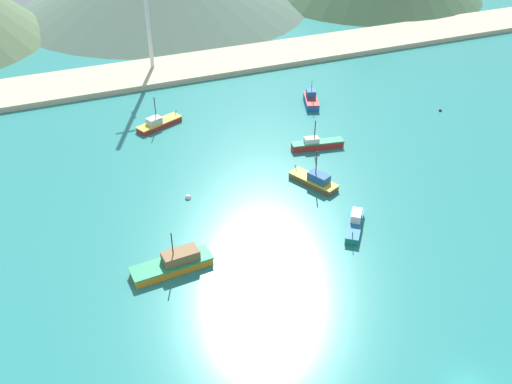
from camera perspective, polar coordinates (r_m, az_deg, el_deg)
ground at (r=82.54m, az=7.50°, el=-3.83°), size 260.00×280.00×0.50m
fishing_boat_0 at (r=91.14m, az=6.05°, el=1.20°), size 5.87×8.87×6.34m
fishing_boat_3 at (r=75.03m, az=-8.40°, el=-7.23°), size 11.03×3.89×6.05m
fishing_boat_4 at (r=110.35m, az=-9.97°, el=6.96°), size 9.65×6.13×6.35m
fishing_boat_5 at (r=118.38m, az=5.67°, el=9.38°), size 4.90×7.72×5.15m
fishing_boat_6 at (r=82.47m, az=10.12°, el=-3.22°), size 6.45×7.52×2.36m
fishing_boat_7 at (r=101.84m, az=6.24°, el=4.91°), size 9.82×3.68×5.60m
buoy_0 at (r=121.32m, az=18.35°, el=7.92°), size 0.63×0.63×0.63m
buoy_1 at (r=88.51m, az=-6.97°, el=-0.54°), size 0.96×0.96×0.96m
beach_strip at (r=137.02m, az=-6.62°, el=12.63°), size 247.00×16.12×1.20m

